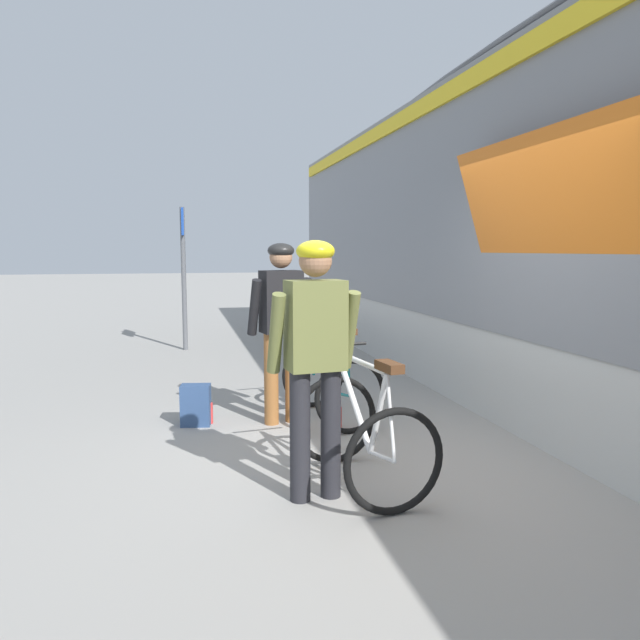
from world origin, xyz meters
name	(u,v)px	position (x,y,z in m)	size (l,w,h in m)	color
ground_plane	(379,465)	(0.00, 0.00, 0.00)	(80.00, 80.00, 0.00)	gray
cyclist_near_in_dark	(281,317)	(-0.55, 1.35, 1.05)	(0.65, 0.39, 1.76)	#935B2D
cyclist_far_in_olive	(315,347)	(-0.63, -0.51, 1.05)	(0.63, 0.35, 1.76)	#232328
bicycle_near_teal	(331,380)	(-0.05, 1.34, 0.40)	(0.83, 1.15, 0.99)	black
bicycle_far_white	(362,432)	(-0.26, -0.38, 0.40)	(0.84, 1.15, 0.99)	black
backpack_on_platform	(196,405)	(-1.38, 1.44, 0.20)	(0.28, 0.18, 0.40)	navy
water_bottle_near_the_bikes	(338,418)	(-0.06, 1.04, 0.10)	(0.07, 0.07, 0.20)	red
water_bottle_by_the_backpack	(210,413)	(-1.25, 1.48, 0.10)	(0.06, 0.06, 0.21)	red
platform_sign_post	(183,254)	(-1.42, 6.02, 1.62)	(0.08, 0.70, 2.40)	#595B60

